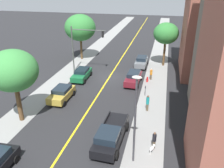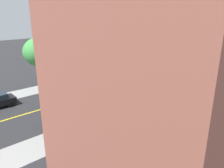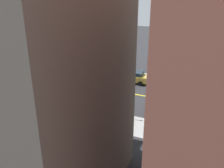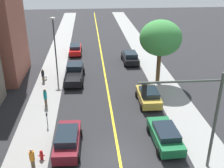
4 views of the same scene
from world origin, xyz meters
name	(u,v)px [view 3 (image 3 of 4)]	position (x,y,z in m)	size (l,w,h in m)	color
ground_plane	(193,104)	(0.00, 0.00, 0.00)	(140.00, 140.00, 0.00)	#262628
sidewalk_left	(185,137)	(-6.69, 0.00, 0.00)	(3.22, 126.00, 0.01)	gray
sidewalk_right	(198,84)	(6.69, 0.00, 0.00)	(3.22, 126.00, 0.01)	gray
road_centerline_stripe	(193,104)	(0.00, 0.00, 0.00)	(0.20, 126.00, 0.00)	yellow
pale_office_building	(30,59)	(-15.11, 7.14, 7.64)	(8.84, 8.47, 15.24)	#665B51
street_tree_right_corner	(105,37)	(6.01, 13.08, 5.34)	(4.66, 4.66, 7.35)	brown
fire_hydrant	(183,125)	(-5.59, 0.34, 0.37)	(0.44, 0.24, 0.75)	red
parking_meter	(133,111)	(-5.72, 4.75, 0.85)	(0.12, 0.18, 1.29)	#4C4C51
traffic_light_mast	(215,53)	(4.49, -1.39, 4.65)	(5.25, 0.32, 6.99)	#474C47
street_lamp	(27,61)	(-5.96, 16.41, 4.40)	(0.70, 0.36, 7.23)	#38383D
green_sedan_right_curb	(185,84)	(3.72, 1.39, 0.78)	(2.13, 4.64, 1.46)	#196638
gold_sedan_right_curb	(133,76)	(3.83, 8.06, 0.81)	(2.12, 4.27, 1.54)	#B29338
maroon_sedan_left_curb	(175,109)	(-3.76, 1.32, 0.84)	(2.12, 4.70, 1.62)	maroon
black_sedan_right_curb	(57,66)	(3.81, 20.17, 0.83)	(2.17, 4.62, 1.60)	black
black_pickup_truck	(57,88)	(-3.73, 14.67, 0.89)	(2.38, 6.04, 1.75)	black
pedestrian_orange_shirt	(195,125)	(-6.01, -0.63, 0.87)	(0.35, 0.35, 1.66)	brown
pedestrian_black_shirt	(36,101)	(-7.43, 14.49, 0.83)	(0.33, 0.33, 1.58)	brown
pedestrian_teal_shirt	(95,106)	(-6.31, 8.35, 0.99)	(0.33, 0.33, 1.85)	brown
small_dog	(33,103)	(-7.32, 15.06, 0.40)	(0.52, 0.79, 0.60)	silver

